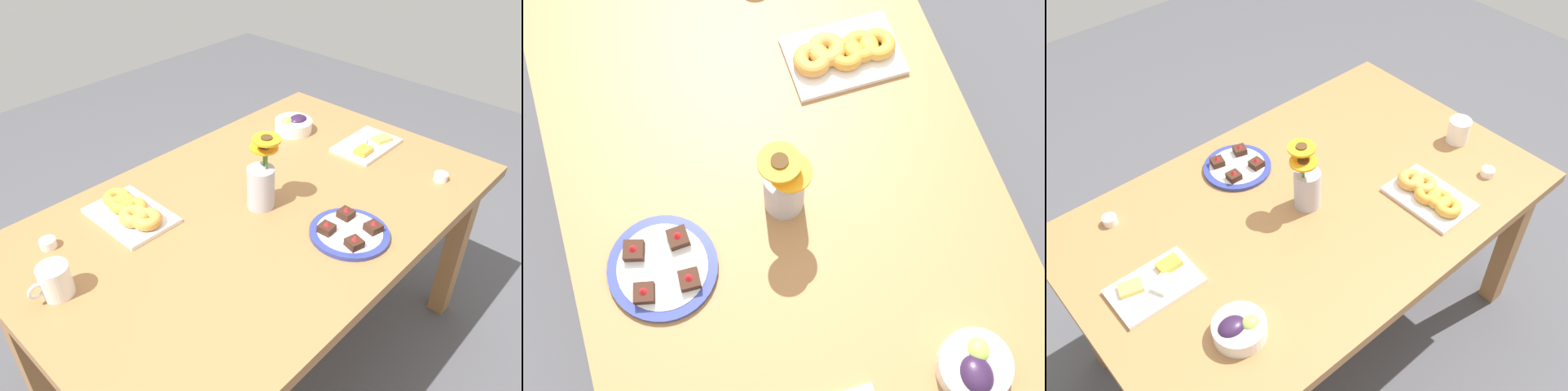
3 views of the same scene
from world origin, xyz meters
The scene contains 10 objects.
ground_plane centered at (0.00, 0.00, 0.00)m, with size 6.00×6.00×0.00m, color #4C4C51.
dining_table centered at (0.00, 0.00, 0.65)m, with size 1.60×1.00×0.74m.
coffee_mug centered at (0.66, -0.12, 0.79)m, with size 0.12×0.08×0.09m.
grape_bowl centered at (-0.48, -0.26, 0.77)m, with size 0.15×0.15×0.07m.
cheese_platter centered at (-0.57, 0.04, 0.75)m, with size 0.26×0.17×0.03m.
croissant_platter centered at (0.33, -0.25, 0.76)m, with size 0.19×0.28×0.05m.
jam_cup_honey centered at (0.58, -0.31, 0.76)m, with size 0.05×0.05×0.03m.
jam_cup_berry centered at (-0.54, 0.36, 0.76)m, with size 0.05×0.05×0.03m.
dessert_plate centered at (-0.07, 0.30, 0.75)m, with size 0.24×0.24×0.05m.
flower_vase centered at (0.00, 0.00, 0.83)m, with size 0.11×0.11×0.26m.
Camera 3 is at (-0.91, -1.04, 2.15)m, focal length 40.00 mm.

